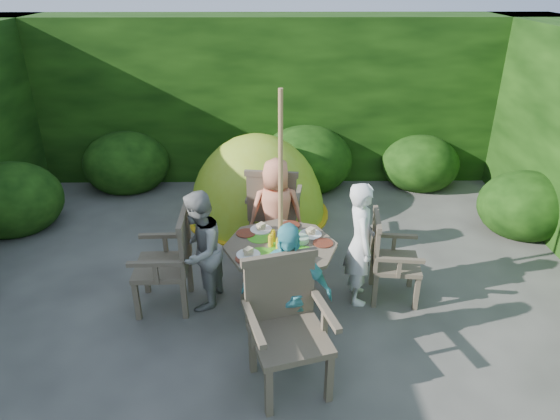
{
  "coord_description": "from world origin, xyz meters",
  "views": [
    {
      "loc": [
        0.1,
        -3.98,
        3.12
      ],
      "look_at": [
        0.16,
        0.69,
        0.85
      ],
      "focal_mm": 32.0,
      "sensor_mm": 36.0,
      "label": 1
    }
  ],
  "objects_px": {
    "garden_chair_left": "(170,260)",
    "child_right": "(361,243)",
    "garden_chair_right": "(388,257)",
    "child_front": "(286,293)",
    "child_back": "(276,212)",
    "parasol_pole": "(281,205)",
    "garden_chair_front": "(286,323)",
    "garden_chair_back": "(274,207)",
    "patio_table": "(281,254)",
    "child_left": "(199,251)",
    "dome_tent": "(257,214)"
  },
  "relations": [
    {
      "from": "garden_chair_left",
      "to": "child_left",
      "type": "xyz_separation_m",
      "value": [
        0.29,
        0.02,
        0.09
      ]
    },
    {
      "from": "garden_chair_left",
      "to": "child_right",
      "type": "xyz_separation_m",
      "value": [
        1.89,
        0.09,
        0.12
      ]
    },
    {
      "from": "garden_chair_right",
      "to": "garden_chair_left",
      "type": "bearing_deg",
      "value": 99.53
    },
    {
      "from": "child_back",
      "to": "dome_tent",
      "type": "xyz_separation_m",
      "value": [
        -0.26,
        1.23,
        -0.63
      ]
    },
    {
      "from": "child_left",
      "to": "garden_chair_back",
      "type": "bearing_deg",
      "value": 157.88
    },
    {
      "from": "child_right",
      "to": "child_front",
      "type": "height_order",
      "value": "child_front"
    },
    {
      "from": "patio_table",
      "to": "parasol_pole",
      "type": "xyz_separation_m",
      "value": [
        -0.0,
        -0.0,
        0.54
      ]
    },
    {
      "from": "garden_chair_back",
      "to": "parasol_pole",
      "type": "bearing_deg",
      "value": 101.21
    },
    {
      "from": "patio_table",
      "to": "garden_chair_back",
      "type": "bearing_deg",
      "value": 93.78
    },
    {
      "from": "child_right",
      "to": "child_front",
      "type": "xyz_separation_m",
      "value": [
        -0.76,
        -0.84,
        0.01
      ]
    },
    {
      "from": "garden_chair_back",
      "to": "garden_chair_front",
      "type": "height_order",
      "value": "garden_chair_front"
    },
    {
      "from": "patio_table",
      "to": "child_back",
      "type": "xyz_separation_m",
      "value": [
        -0.04,
        0.8,
        0.07
      ]
    },
    {
      "from": "parasol_pole",
      "to": "garden_chair_front",
      "type": "xyz_separation_m",
      "value": [
        0.03,
        -1.09,
        -0.53
      ]
    },
    {
      "from": "child_back",
      "to": "dome_tent",
      "type": "relative_size",
      "value": 0.53
    },
    {
      "from": "garden_chair_front",
      "to": "child_right",
      "type": "relative_size",
      "value": 0.82
    },
    {
      "from": "garden_chair_right",
      "to": "child_front",
      "type": "xyz_separation_m",
      "value": [
        -1.06,
        -0.86,
        0.18
      ]
    },
    {
      "from": "patio_table",
      "to": "child_back",
      "type": "relative_size",
      "value": 0.95
    },
    {
      "from": "garden_chair_back",
      "to": "child_left",
      "type": "relative_size",
      "value": 0.83
    },
    {
      "from": "child_front",
      "to": "dome_tent",
      "type": "distance_m",
      "value": 2.93
    },
    {
      "from": "patio_table",
      "to": "child_right",
      "type": "distance_m",
      "value": 0.8
    },
    {
      "from": "child_back",
      "to": "garden_chair_front",
      "type": "bearing_deg",
      "value": 88.2
    },
    {
      "from": "garden_chair_right",
      "to": "child_left",
      "type": "distance_m",
      "value": 1.91
    },
    {
      "from": "child_right",
      "to": "dome_tent",
      "type": "relative_size",
      "value": 0.55
    },
    {
      "from": "parasol_pole",
      "to": "garden_chair_right",
      "type": "bearing_deg",
      "value": 3.37
    },
    {
      "from": "garden_chair_front",
      "to": "child_left",
      "type": "xyz_separation_m",
      "value": [
        -0.83,
        1.05,
        0.05
      ]
    },
    {
      "from": "garden_chair_right",
      "to": "child_left",
      "type": "relative_size",
      "value": 0.72
    },
    {
      "from": "child_back",
      "to": "garden_chair_right",
      "type": "bearing_deg",
      "value": 143.34
    },
    {
      "from": "child_front",
      "to": "dome_tent",
      "type": "relative_size",
      "value": 0.56
    },
    {
      "from": "garden_chair_front",
      "to": "child_front",
      "type": "bearing_deg",
      "value": 71.87
    },
    {
      "from": "garden_chair_left",
      "to": "child_back",
      "type": "distance_m",
      "value": 1.36
    },
    {
      "from": "patio_table",
      "to": "child_left",
      "type": "height_order",
      "value": "child_left"
    },
    {
      "from": "garden_chair_right",
      "to": "garden_chair_left",
      "type": "xyz_separation_m",
      "value": [
        -2.19,
        -0.12,
        0.05
      ]
    },
    {
      "from": "parasol_pole",
      "to": "child_right",
      "type": "height_order",
      "value": "parasol_pole"
    },
    {
      "from": "garden_chair_right",
      "to": "child_back",
      "type": "xyz_separation_m",
      "value": [
        -1.14,
        0.73,
        0.15
      ]
    },
    {
      "from": "child_left",
      "to": "child_right",
      "type": "bearing_deg",
      "value": 103.6
    },
    {
      "from": "garden_chair_front",
      "to": "child_right",
      "type": "height_order",
      "value": "child_right"
    },
    {
      "from": "child_right",
      "to": "child_front",
      "type": "relative_size",
      "value": 0.99
    },
    {
      "from": "garden_chair_left",
      "to": "child_back",
      "type": "bearing_deg",
      "value": 127.22
    },
    {
      "from": "garden_chair_right",
      "to": "child_back",
      "type": "relative_size",
      "value": 0.71
    },
    {
      "from": "child_back",
      "to": "garden_chair_back",
      "type": "bearing_deg",
      "value": -87.86
    },
    {
      "from": "patio_table",
      "to": "garden_chair_left",
      "type": "bearing_deg",
      "value": -177.17
    },
    {
      "from": "garden_chair_front",
      "to": "dome_tent",
      "type": "bearing_deg",
      "value": 79.66
    },
    {
      "from": "garden_chair_back",
      "to": "garden_chair_front",
      "type": "xyz_separation_m",
      "value": [
        0.1,
        -2.18,
        0.02
      ]
    },
    {
      "from": "child_right",
      "to": "dome_tent",
      "type": "height_order",
      "value": "child_right"
    },
    {
      "from": "child_left",
      "to": "patio_table",
      "type": "bearing_deg",
      "value": 103.66
    },
    {
      "from": "garden_chair_right",
      "to": "dome_tent",
      "type": "distance_m",
      "value": 2.46
    },
    {
      "from": "garden_chair_back",
      "to": "child_right",
      "type": "xyz_separation_m",
      "value": [
        0.87,
        -1.05,
        0.1
      ]
    },
    {
      "from": "child_right",
      "to": "child_back",
      "type": "distance_m",
      "value": 1.13
    },
    {
      "from": "garden_chair_left",
      "to": "garden_chair_front",
      "type": "bearing_deg",
      "value": 45.5
    },
    {
      "from": "parasol_pole",
      "to": "child_back",
      "type": "height_order",
      "value": "parasol_pole"
    }
  ]
}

